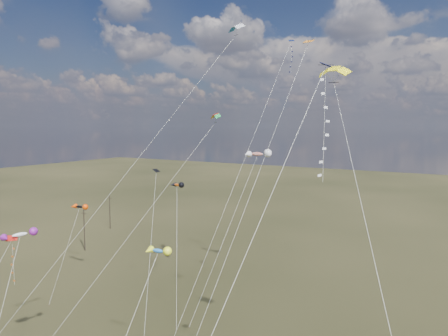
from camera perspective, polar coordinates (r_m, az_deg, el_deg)
The scene contains 15 objects.
utility_pole_near at distance 81.18m, azimuth -19.33°, elevation -8.30°, with size 1.40×0.20×8.00m.
utility_pole_far at distance 96.06m, azimuth -16.01°, elevation -5.99°, with size 1.40×0.20×8.00m.
diamond_navy_tall at distance 60.83m, azimuth 8.56°, elevation 13.22°, with size 3.11×27.92×36.66m.
diamond_black_mid at distance 48.97m, azimuth -10.13°, elevation -7.00°, with size 7.72×11.76×18.19m.
diamond_red_low at distance 42.61m, azimuth -28.28°, elevation -12.21°, with size 2.33×8.72×13.60m.
diamond_navy_right at distance 23.15m, azimuth 12.88°, elevation 3.55°, with size 6.72×14.80×27.28m.
diamond_orange_center at distance 38.35m, azimuth 7.12°, elevation 5.01°, with size 5.96×17.84×32.45m.
parafoil_yellow at distance 30.94m, azimuth 15.50°, elevation 13.24°, with size 12.36×17.77×28.46m.
parafoil_blue_white at distance 49.26m, azimuth 1.54°, elevation 19.43°, with size 18.96×23.36×35.98m.
parafoil_tricolor at distance 51.05m, azimuth -1.38°, elevation 7.46°, with size 12.04×18.84×25.70m.
novelty_black_orange at distance 65.21m, azimuth -19.98°, elevation -5.25°, with size 5.48×9.28×11.89m.
novelty_orange_black at distance 55.44m, azimuth -6.73°, elevation -2.50°, with size 7.54×9.45×16.07m.
novelty_white_purple at distance 41.83m, azimuth -27.16°, elevation -8.55°, with size 5.98×9.73×14.13m.
novelty_redwhite_stripe at distance 58.55m, azimuth 4.75°, elevation 1.96°, with size 3.71×16.98×20.31m.
novelty_blue_yellow at distance 31.92m, azimuth -9.53°, elevation -11.80°, with size 2.01×9.85×14.48m.
Camera 1 is at (22.65, -20.27, 23.70)m, focal length 32.00 mm.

